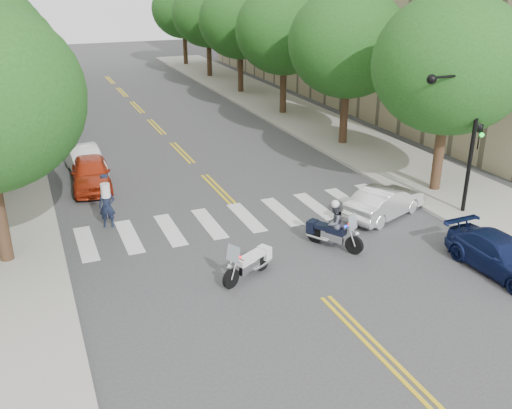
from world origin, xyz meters
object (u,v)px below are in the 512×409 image
motorcycle_police (333,226)px  convertible (385,202)px  sedan_blue (501,256)px  motorcycle_parked (251,263)px  officer_standing (107,206)px

motorcycle_police → convertible: bearing=175.7°
motorcycle_police → sedan_blue: size_ratio=0.50×
motorcycle_parked → motorcycle_police: bearing=-104.3°
motorcycle_parked → convertible: (6.71, 2.43, 0.15)m
motorcycle_police → officer_standing: 8.52m
motorcycle_parked → convertible: size_ratio=0.52×
officer_standing → convertible: 10.80m
convertible → officer_standing: bearing=51.2°
officer_standing → sedan_blue: (11.18, -8.47, -0.25)m
motorcycle_parked → sedan_blue: 8.10m
motorcycle_police → officer_standing: size_ratio=1.20×
motorcycle_parked → sedan_blue: (7.59, -2.83, 0.11)m
motorcycle_police → motorcycle_parked: motorcycle_police is taller
convertible → sedan_blue: (0.88, -5.26, -0.04)m
officer_standing → motorcycle_police: bearing=-16.1°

